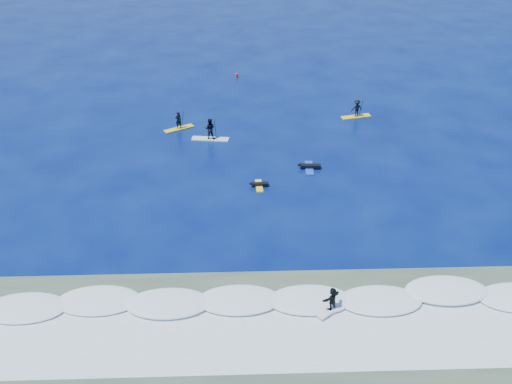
{
  "coord_description": "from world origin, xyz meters",
  "views": [
    {
      "loc": [
        -2.86,
        -34.9,
        21.9
      ],
      "look_at": [
        -1.67,
        1.02,
        0.6
      ],
      "focal_mm": 40.0,
      "sensor_mm": 36.0,
      "label": 1
    }
  ],
  "objects_px": {
    "wave_surfer": "(332,300)",
    "marker_buoy": "(237,75)",
    "sup_paddler_center": "(210,131)",
    "sup_paddler_left": "(179,123)",
    "sup_paddler_right": "(357,109)",
    "prone_paddler_far": "(309,167)",
    "prone_paddler_near": "(259,185)"
  },
  "relations": [
    {
      "from": "prone_paddler_near",
      "to": "sup_paddler_center",
      "type": "bearing_deg",
      "value": 23.0
    },
    {
      "from": "sup_paddler_left",
      "to": "marker_buoy",
      "type": "distance_m",
      "value": 14.99
    },
    {
      "from": "prone_paddler_near",
      "to": "prone_paddler_far",
      "type": "height_order",
      "value": "prone_paddler_far"
    },
    {
      "from": "sup_paddler_right",
      "to": "prone_paddler_far",
      "type": "height_order",
      "value": "sup_paddler_right"
    },
    {
      "from": "sup_paddler_left",
      "to": "prone_paddler_near",
      "type": "height_order",
      "value": "sup_paddler_left"
    },
    {
      "from": "sup_paddler_right",
      "to": "prone_paddler_far",
      "type": "distance_m",
      "value": 11.84
    },
    {
      "from": "sup_paddler_center",
      "to": "sup_paddler_right",
      "type": "distance_m",
      "value": 14.68
    },
    {
      "from": "sup_paddler_left",
      "to": "sup_paddler_center",
      "type": "xyz_separation_m",
      "value": [
        2.98,
        -2.33,
        0.24
      ]
    },
    {
      "from": "sup_paddler_left",
      "to": "sup_paddler_right",
      "type": "height_order",
      "value": "sup_paddler_right"
    },
    {
      "from": "sup_paddler_center",
      "to": "prone_paddler_near",
      "type": "height_order",
      "value": "sup_paddler_center"
    },
    {
      "from": "sup_paddler_right",
      "to": "sup_paddler_left",
      "type": "bearing_deg",
      "value": 173.04
    },
    {
      "from": "sup_paddler_center",
      "to": "wave_surfer",
      "type": "relative_size",
      "value": 1.72
    },
    {
      "from": "prone_paddler_far",
      "to": "wave_surfer",
      "type": "xyz_separation_m",
      "value": [
        -0.69,
        -16.78,
        0.67
      ]
    },
    {
      "from": "sup_paddler_left",
      "to": "prone_paddler_near",
      "type": "relative_size",
      "value": 1.49
    },
    {
      "from": "wave_surfer",
      "to": "marker_buoy",
      "type": "xyz_separation_m",
      "value": [
        -5.1,
        38.85,
        -0.54
      ]
    },
    {
      "from": "prone_paddler_far",
      "to": "sup_paddler_center",
      "type": "bearing_deg",
      "value": 58.42
    },
    {
      "from": "sup_paddler_center",
      "to": "marker_buoy",
      "type": "bearing_deg",
      "value": 89.16
    },
    {
      "from": "sup_paddler_right",
      "to": "marker_buoy",
      "type": "distance_m",
      "value": 16.44
    },
    {
      "from": "prone_paddler_far",
      "to": "marker_buoy",
      "type": "height_order",
      "value": "marker_buoy"
    },
    {
      "from": "marker_buoy",
      "to": "sup_paddler_right",
      "type": "bearing_deg",
      "value": -45.51
    },
    {
      "from": "prone_paddler_far",
      "to": "marker_buoy",
      "type": "bearing_deg",
      "value": 18.16
    },
    {
      "from": "wave_surfer",
      "to": "prone_paddler_near",
      "type": "bearing_deg",
      "value": 65.18
    },
    {
      "from": "sup_paddler_left",
      "to": "prone_paddler_far",
      "type": "distance_m",
      "value": 13.83
    },
    {
      "from": "prone_paddler_near",
      "to": "wave_surfer",
      "type": "height_order",
      "value": "wave_surfer"
    },
    {
      "from": "marker_buoy",
      "to": "prone_paddler_far",
      "type": "bearing_deg",
      "value": -75.29
    },
    {
      "from": "sup_paddler_right",
      "to": "wave_surfer",
      "type": "distance_m",
      "value": 27.87
    },
    {
      "from": "wave_surfer",
      "to": "marker_buoy",
      "type": "height_order",
      "value": "wave_surfer"
    },
    {
      "from": "prone_paddler_far",
      "to": "marker_buoy",
      "type": "xyz_separation_m",
      "value": [
        -5.79,
        22.07,
        0.13
      ]
    },
    {
      "from": "prone_paddler_far",
      "to": "marker_buoy",
      "type": "distance_m",
      "value": 22.82
    },
    {
      "from": "prone_paddler_near",
      "to": "sup_paddler_right",
      "type": "bearing_deg",
      "value": -39.47
    },
    {
      "from": "sup_paddler_right",
      "to": "prone_paddler_far",
      "type": "relative_size",
      "value": 1.26
    },
    {
      "from": "prone_paddler_near",
      "to": "marker_buoy",
      "type": "relative_size",
      "value": 2.72
    }
  ]
}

